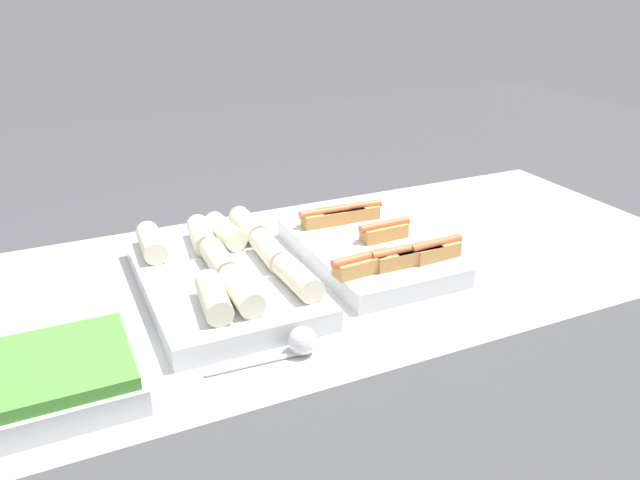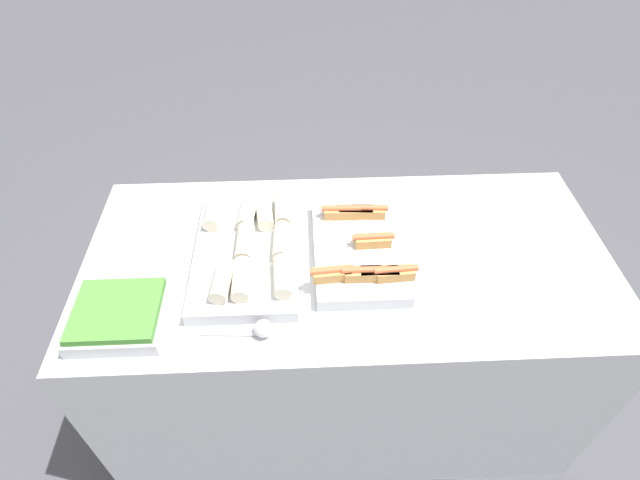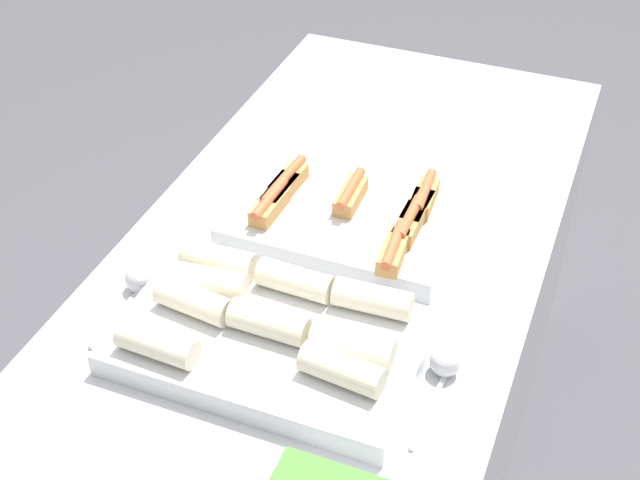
{
  "view_description": "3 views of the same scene",
  "coord_description": "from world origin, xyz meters",
  "px_view_note": "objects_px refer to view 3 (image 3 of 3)",
  "views": [
    {
      "loc": [
        -0.68,
        -1.26,
        1.62
      ],
      "look_at": [
        -0.1,
        0.0,
        1.01
      ],
      "focal_mm": 35.0,
      "sensor_mm": 36.0,
      "label": 1
    },
    {
      "loc": [
        -0.15,
        -1.19,
        2.19
      ],
      "look_at": [
        -0.1,
        0.0,
        1.01
      ],
      "focal_mm": 28.0,
      "sensor_mm": 36.0,
      "label": 2
    },
    {
      "loc": [
        -1.4,
        -0.51,
        2.13
      ],
      "look_at": [
        -0.1,
        0.0,
        1.01
      ],
      "focal_mm": 50.0,
      "sensor_mm": 36.0,
      "label": 3
    }
  ],
  "objects_px": {
    "tray_hotdogs": "(345,220)",
    "serving_spoon_far": "(137,282)",
    "serving_spoon_near": "(444,366)",
    "tray_wraps": "(269,333)"
  },
  "relations": [
    {
      "from": "tray_hotdogs",
      "to": "serving_spoon_near",
      "type": "distance_m",
      "value": 0.45
    },
    {
      "from": "tray_hotdogs",
      "to": "serving_spoon_far",
      "type": "distance_m",
      "value": 0.46
    },
    {
      "from": "serving_spoon_near",
      "to": "tray_wraps",
      "type": "bearing_deg",
      "value": 99.05
    },
    {
      "from": "tray_wraps",
      "to": "serving_spoon_far",
      "type": "height_order",
      "value": "tray_wraps"
    },
    {
      "from": "tray_wraps",
      "to": "serving_spoon_near",
      "type": "xyz_separation_m",
      "value": [
        0.05,
        -0.32,
        -0.01
      ]
    },
    {
      "from": "tray_hotdogs",
      "to": "tray_wraps",
      "type": "height_order",
      "value": "tray_wraps"
    },
    {
      "from": "tray_wraps",
      "to": "serving_spoon_far",
      "type": "xyz_separation_m",
      "value": [
        0.05,
        0.31,
        -0.01
      ]
    },
    {
      "from": "tray_hotdogs",
      "to": "serving_spoon_far",
      "type": "height_order",
      "value": "tray_hotdogs"
    },
    {
      "from": "tray_hotdogs",
      "to": "serving_spoon_near",
      "type": "bearing_deg",
      "value": -136.48
    },
    {
      "from": "serving_spoon_far",
      "to": "serving_spoon_near",
      "type": "bearing_deg",
      "value": -89.61
    }
  ]
}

